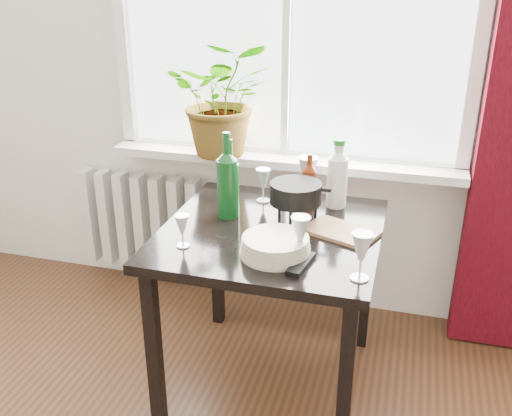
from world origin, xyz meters
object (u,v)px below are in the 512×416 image
(potted_plant, at_px, (224,99))
(radiator, at_px, (150,223))
(bottle_amber, at_px, (309,180))
(cutting_board, at_px, (341,232))
(wineglass_back_left, at_px, (263,185))
(cleaning_bottle, at_px, (338,173))
(wineglass_front_right, at_px, (300,238))
(wine_bottle_left, at_px, (230,178))
(fondue_pot, at_px, (295,202))
(plate_stack, at_px, (275,246))
(tv_remote, at_px, (301,264))
(wineglass_far_right, at_px, (361,256))
(wine_bottle_right, at_px, (227,175))
(wineglass_front_left, at_px, (182,231))
(table, at_px, (271,250))
(wineglass_back_center, at_px, (307,179))

(potted_plant, bearing_deg, radiator, 170.43)
(radiator, xyz_separation_m, bottle_amber, (0.95, -0.37, 0.48))
(cutting_board, bearing_deg, wineglass_back_left, 148.46)
(cleaning_bottle, bearing_deg, wineglass_front_right, -95.90)
(radiator, relative_size, wine_bottle_left, 2.41)
(potted_plant, height_order, fondue_pot, potted_plant)
(plate_stack, height_order, tv_remote, plate_stack)
(potted_plant, relative_size, bottle_amber, 2.29)
(wineglass_far_right, relative_size, wineglass_back_left, 1.13)
(wine_bottle_right, xyz_separation_m, cleaning_bottle, (0.41, 0.23, -0.03))
(cleaning_bottle, height_order, fondue_pot, cleaning_bottle)
(cleaning_bottle, xyz_separation_m, wineglass_front_right, (-0.05, -0.51, -0.07))
(bottle_amber, bearing_deg, wineglass_far_right, -63.35)
(wine_bottle_left, height_order, wineglass_far_right, wine_bottle_left)
(wineglass_far_right, xyz_separation_m, wineglass_front_left, (-0.65, 0.06, -0.02))
(wineglass_front_right, xyz_separation_m, cutting_board, (0.11, 0.25, -0.08))
(bottle_amber, bearing_deg, radiator, 158.87)
(table, height_order, bottle_amber, bottle_amber)
(wineglass_far_right, relative_size, plate_stack, 0.67)
(tv_remote, bearing_deg, wine_bottle_right, 147.61)
(wine_bottle_right, xyz_separation_m, wineglass_front_right, (0.36, -0.28, -0.10))
(cutting_board, bearing_deg, tv_remote, -108.15)
(radiator, distance_m, cutting_board, 1.32)
(tv_remote, bearing_deg, wineglass_front_left, -174.18)
(fondue_pot, height_order, cutting_board, fondue_pot)
(radiator, bearing_deg, bottle_amber, -21.13)
(radiator, relative_size, cleaning_bottle, 2.64)
(wineglass_front_right, height_order, cutting_board, wineglass_front_right)
(wineglass_far_right, distance_m, tv_remote, 0.22)
(wineglass_back_left, bearing_deg, table, -68.34)
(cleaning_bottle, xyz_separation_m, plate_stack, (-0.14, -0.51, -0.12))
(table, distance_m, potted_plant, 0.81)
(table, xyz_separation_m, wine_bottle_left, (-0.20, 0.08, 0.26))
(wineglass_front_right, height_order, wineglass_front_left, wineglass_front_right)
(radiator, bearing_deg, potted_plant, -9.57)
(potted_plant, relative_size, cleaning_bottle, 1.79)
(potted_plant, xyz_separation_m, cutting_board, (0.65, -0.52, -0.37))
(radiator, height_order, bottle_amber, bottle_amber)
(table, height_order, wine_bottle_left, wine_bottle_left)
(cleaning_bottle, relative_size, wineglass_front_right, 1.83)
(wineglass_front_left, bearing_deg, radiator, 123.48)
(table, distance_m, wine_bottle_left, 0.33)
(radiator, bearing_deg, wineglass_back_left, -26.13)
(bottle_amber, bearing_deg, wine_bottle_left, -147.86)
(wineglass_front_right, relative_size, cutting_board, 0.61)
(wineglass_back_center, height_order, wineglass_back_left, wineglass_back_center)
(potted_plant, relative_size, wineglass_back_left, 3.57)
(wine_bottle_left, bearing_deg, radiator, 139.92)
(potted_plant, xyz_separation_m, wineglass_far_right, (0.75, -0.85, -0.29))
(wine_bottle_left, height_order, wine_bottle_right, wine_bottle_right)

